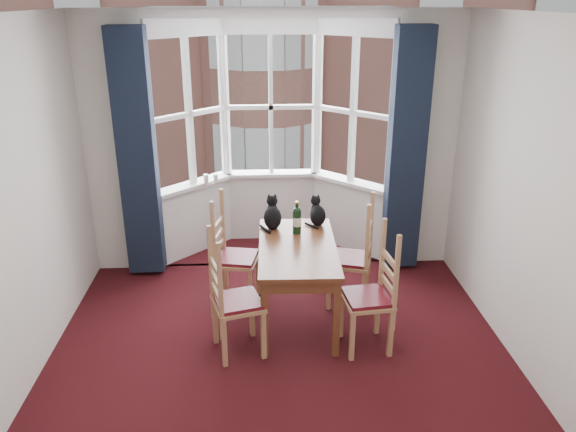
{
  "coord_description": "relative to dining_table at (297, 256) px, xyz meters",
  "views": [
    {
      "loc": [
        -0.15,
        -3.67,
        2.92
      ],
      "look_at": [
        0.1,
        1.05,
        1.05
      ],
      "focal_mm": 35.0,
      "sensor_mm": 36.0,
      "label": 1
    }
  ],
  "objects": [
    {
      "name": "floor",
      "position": [
        -0.18,
        -1.02,
        -0.67
      ],
      "size": [
        4.5,
        4.5,
        0.0
      ],
      "primitive_type": "plane",
      "color": "black",
      "rests_on": "ground"
    },
    {
      "name": "ceiling",
      "position": [
        -0.18,
        -1.02,
        2.13
      ],
      "size": [
        4.5,
        4.5,
        0.0
      ],
      "primitive_type": "plane",
      "rotation": [
        3.14,
        0.0,
        0.0
      ],
      "color": "white",
      "rests_on": "floor"
    },
    {
      "name": "wall_right",
      "position": [
        1.82,
        -1.02,
        0.73
      ],
      "size": [
        0.0,
        4.5,
        4.5
      ],
      "primitive_type": "plane",
      "rotation": [
        1.57,
        0.0,
        -1.57
      ],
      "color": "silver",
      "rests_on": "floor"
    },
    {
      "name": "wall_back_pier_left",
      "position": [
        -1.83,
        1.23,
        0.73
      ],
      "size": [
        0.7,
        0.12,
        2.8
      ],
      "primitive_type": "cube",
      "color": "silver",
      "rests_on": "floor"
    },
    {
      "name": "wall_back_pier_right",
      "position": [
        1.47,
        1.23,
        0.73
      ],
      "size": [
        0.7,
        0.12,
        2.8
      ],
      "primitive_type": "cube",
      "color": "silver",
      "rests_on": "floor"
    },
    {
      "name": "bay_window",
      "position": [
        -0.18,
        1.74,
        0.73
      ],
      "size": [
        2.76,
        0.94,
        2.8
      ],
      "color": "white",
      "rests_on": "floor"
    },
    {
      "name": "curtain_left",
      "position": [
        -1.6,
        1.05,
        0.68
      ],
      "size": [
        0.38,
        0.22,
        2.6
      ],
      "primitive_type": "cube",
      "color": "#161F31",
      "rests_on": "floor"
    },
    {
      "name": "curtain_right",
      "position": [
        1.24,
        1.05,
        0.68
      ],
      "size": [
        0.38,
        0.22,
        2.6
      ],
      "primitive_type": "cube",
      "color": "#161F31",
      "rests_on": "floor"
    },
    {
      "name": "dining_table",
      "position": [
        0.0,
        0.0,
        0.0
      ],
      "size": [
        0.74,
        1.34,
        0.77
      ],
      "color": "brown",
      "rests_on": "floor"
    },
    {
      "name": "chair_left_near",
      "position": [
        -0.63,
        -0.53,
        -0.19
      ],
      "size": [
        0.5,
        0.51,
        0.92
      ],
      "color": "tan",
      "rests_on": "floor"
    },
    {
      "name": "chair_left_far",
      "position": [
        -0.66,
        0.37,
        -0.19
      ],
      "size": [
        0.47,
        0.49,
        0.92
      ],
      "color": "tan",
      "rests_on": "floor"
    },
    {
      "name": "chair_right_near",
      "position": [
        0.66,
        -0.49,
        -0.19
      ],
      "size": [
        0.45,
        0.46,
        0.92
      ],
      "color": "tan",
      "rests_on": "floor"
    },
    {
      "name": "chair_right_far",
      "position": [
        0.62,
        0.25,
        -0.19
      ],
      "size": [
        0.5,
        0.52,
        0.92
      ],
      "color": "tan",
      "rests_on": "floor"
    },
    {
      "name": "cat_left",
      "position": [
        -0.22,
        0.44,
        0.23
      ],
      "size": [
        0.18,
        0.25,
        0.34
      ],
      "color": "black",
      "rests_on": "dining_table"
    },
    {
      "name": "cat_right",
      "position": [
        0.23,
        0.5,
        0.22
      ],
      "size": [
        0.2,
        0.25,
        0.31
      ],
      "color": "black",
      "rests_on": "dining_table"
    },
    {
      "name": "wine_bottle",
      "position": [
        0.01,
        0.29,
        0.25
      ],
      "size": [
        0.08,
        0.08,
        0.33
      ],
      "color": "black",
      "rests_on": "dining_table"
    },
    {
      "name": "candle_tall",
      "position": [
        -0.96,
        1.58,
        0.26
      ],
      "size": [
        0.06,
        0.06,
        0.11
      ],
      "primitive_type": "cylinder",
      "color": "white",
      "rests_on": "bay_window"
    },
    {
      "name": "candle_short",
      "position": [
        -0.85,
        1.61,
        0.25
      ],
      "size": [
        0.06,
        0.06,
        0.1
      ],
      "primitive_type": "cylinder",
      "color": "white",
      "rests_on": "bay_window"
    },
    {
      "name": "street",
      "position": [
        -0.18,
        31.23,
        -6.67
      ],
      "size": [
        80.0,
        80.0,
        0.0
      ],
      "primitive_type": "plane",
      "color": "#333335",
      "rests_on": "ground"
    },
    {
      "name": "tenement_building",
      "position": [
        -0.18,
        12.99,
        0.93
      ],
      "size": [
        18.4,
        7.8,
        15.2
      ],
      "color": "#A26453",
      "rests_on": "street"
    }
  ]
}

